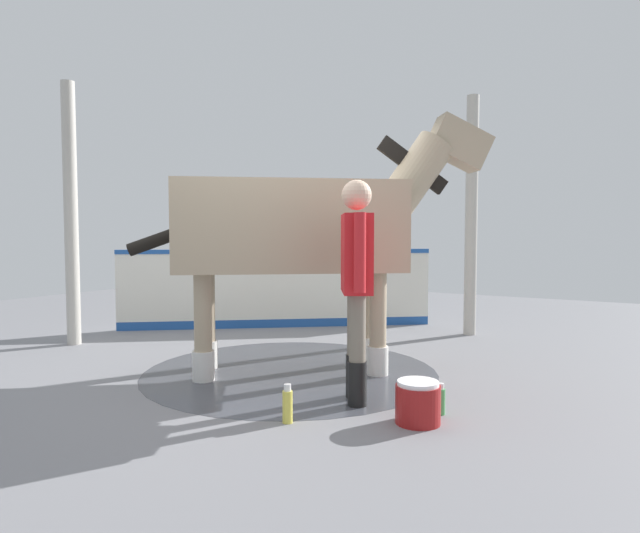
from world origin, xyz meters
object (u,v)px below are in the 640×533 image
at_px(handler, 356,273).
at_px(horse, 303,229).
at_px(wash_bucket, 418,402).
at_px(bottle_shampoo, 288,405).
at_px(bottle_spray, 441,400).

bearing_deg(handler, horse, -65.67).
bearing_deg(wash_bucket, bottle_shampoo, -59.92).
xyz_separation_m(handler, bottle_shampoo, (0.69, -0.19, -0.90)).
xyz_separation_m(horse, bottle_spray, (0.57, 1.56, -1.28)).
height_order(handler, bottle_shampoo, handler).
xyz_separation_m(handler, wash_bucket, (0.23, 0.61, -0.88)).
bearing_deg(wash_bucket, handler, -110.85).
bearing_deg(wash_bucket, horse, -119.27).
distance_m(bottle_shampoo, bottle_spray, 1.14).
bearing_deg(handler, bottle_shampoo, 43.19).
bearing_deg(bottle_shampoo, horse, -152.18).
relative_size(bottle_shampoo, bottle_spray, 1.19).
height_order(horse, bottle_shampoo, horse).
height_order(horse, bottle_spray, horse).
distance_m(horse, bottle_shampoo, 1.93).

